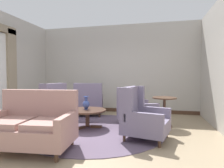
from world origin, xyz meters
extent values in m
plane|color=#9E896B|center=(0.00, 0.00, 0.00)|extent=(7.96, 7.96, 0.00)
cube|color=#BCB7AD|center=(0.00, 2.71, 1.54)|extent=(5.84, 0.08, 3.08)
cube|color=#BCB7AD|center=(-2.84, 0.81, 1.54)|extent=(0.08, 3.79, 3.08)
cube|color=#BCB7AD|center=(2.84, 0.81, 1.54)|extent=(0.08, 3.79, 3.08)
cube|color=#4C3323|center=(0.00, 2.65, 0.06)|extent=(5.68, 0.03, 0.12)
cylinder|color=#5B4C60|center=(0.00, 0.30, 0.01)|extent=(3.28, 3.28, 0.01)
cube|color=gray|center=(-2.72, 0.77, 1.34)|extent=(0.10, 0.32, 2.57)
cylinder|color=#4C3323|center=(-0.23, 0.39, 0.43)|extent=(0.91, 0.91, 0.04)
cylinder|color=#4C3323|center=(-0.23, 0.39, 0.23)|extent=(0.10, 0.10, 0.38)
cube|color=#4C3323|center=(-0.01, 0.41, 0.04)|extent=(0.28, 0.08, 0.07)
cube|color=#4C3323|center=(-0.32, 0.59, 0.04)|extent=(0.16, 0.28, 0.07)
cube|color=#4C3323|center=(-0.35, 0.20, 0.04)|extent=(0.20, 0.27, 0.07)
cylinder|color=#384C93|center=(-0.28, 0.42, 0.46)|extent=(0.10, 0.10, 0.02)
ellipsoid|color=#384C93|center=(-0.28, 0.42, 0.57)|extent=(0.17, 0.17, 0.19)
cylinder|color=#384C93|center=(-0.28, 0.42, 0.72)|extent=(0.07, 0.07, 0.10)
torus|color=#384C93|center=(-0.28, 0.42, 0.77)|extent=(0.13, 0.13, 0.02)
cube|color=tan|center=(-0.68, -1.18, 0.29)|extent=(1.51, 0.97, 0.30)
cube|color=tan|center=(-0.71, -0.83, 0.73)|extent=(1.44, 0.28, 0.58)
cube|color=tan|center=(-0.99, -1.25, 0.49)|extent=(0.63, 0.69, 0.10)
cube|color=tan|center=(-0.36, -1.19, 0.49)|extent=(0.63, 0.69, 0.10)
cube|color=tan|center=(-0.01, -1.17, 0.54)|extent=(0.18, 0.75, 0.21)
cylinder|color=#4C3323|center=(-0.03, -1.46, 0.07)|extent=(0.06, 0.06, 0.14)
cylinder|color=#4C3323|center=(-1.32, -0.90, 0.07)|extent=(0.06, 0.06, 0.14)
cylinder|color=#4C3323|center=(-0.09, -0.79, 0.07)|extent=(0.06, 0.06, 0.14)
cube|color=slate|center=(1.21, -0.14, 0.27)|extent=(1.00, 0.99, 0.26)
cube|color=slate|center=(0.87, -0.06, 0.73)|extent=(0.33, 0.83, 0.65)
cube|color=slate|center=(0.88, -0.43, 0.80)|extent=(0.22, 0.14, 0.49)
cube|color=slate|center=(1.04, 0.27, 0.80)|extent=(0.22, 0.14, 0.49)
cube|color=slate|center=(1.18, -0.50, 0.50)|extent=(0.74, 0.27, 0.20)
cube|color=slate|center=(1.34, 0.20, 0.50)|extent=(0.74, 0.27, 0.20)
cylinder|color=#4C3323|center=(1.47, -0.54, 0.07)|extent=(0.06, 0.06, 0.14)
cylinder|color=#4C3323|center=(1.62, 0.10, 0.07)|extent=(0.06, 0.06, 0.14)
cylinder|color=#4C3323|center=(0.81, -0.38, 0.07)|extent=(0.06, 0.06, 0.14)
cylinder|color=#4C3323|center=(0.96, 0.26, 0.07)|extent=(0.06, 0.06, 0.14)
cube|color=slate|center=(0.93, 0.83, 0.29)|extent=(1.13, 1.10, 0.29)
cube|color=slate|center=(0.59, 0.68, 0.70)|extent=(0.46, 0.81, 0.54)
cube|color=slate|center=(0.82, 0.39, 0.77)|extent=(0.22, 0.17, 0.41)
cube|color=slate|center=(0.53, 1.05, 0.77)|extent=(0.22, 0.17, 0.41)
cube|color=slate|center=(1.12, 0.52, 0.53)|extent=(0.74, 0.40, 0.19)
cube|color=slate|center=(0.83, 1.18, 0.53)|extent=(0.74, 0.40, 0.19)
cylinder|color=#4C3323|center=(1.39, 0.67, 0.07)|extent=(0.06, 0.06, 0.14)
cylinder|color=#4C3323|center=(1.12, 1.28, 0.07)|extent=(0.06, 0.06, 0.14)
cylinder|color=#4C3323|center=(0.74, 0.38, 0.07)|extent=(0.06, 0.06, 0.14)
cylinder|color=#4C3323|center=(0.47, 0.99, 0.07)|extent=(0.06, 0.06, 0.14)
cube|color=slate|center=(-1.47, 0.49, 0.28)|extent=(1.02, 0.90, 0.28)
cube|color=slate|center=(-1.11, 0.42, 0.75)|extent=(0.29, 0.75, 0.66)
cube|color=slate|center=(-1.13, 0.75, 0.83)|extent=(0.22, 0.14, 0.50)
cube|color=slate|center=(-1.26, 0.13, 0.83)|extent=(0.22, 0.14, 0.50)
cube|color=slate|center=(-1.46, 0.81, 0.52)|extent=(0.79, 0.26, 0.19)
cube|color=slate|center=(-1.59, 0.19, 0.52)|extent=(0.79, 0.26, 0.19)
cylinder|color=#4C3323|center=(-1.77, 0.85, 0.07)|extent=(0.06, 0.06, 0.14)
cylinder|color=#4C3323|center=(-1.89, 0.29, 0.07)|extent=(0.06, 0.06, 0.14)
cylinder|color=#4C3323|center=(-1.06, 0.70, 0.07)|extent=(0.06, 0.06, 0.14)
cylinder|color=#4C3323|center=(-1.18, 0.14, 0.07)|extent=(0.06, 0.06, 0.14)
cube|color=slate|center=(-0.70, 1.81, 0.29)|extent=(1.01, 0.97, 0.29)
cube|color=slate|center=(-0.63, 1.49, 0.74)|extent=(0.86, 0.33, 0.62)
cube|color=slate|center=(-0.28, 1.66, 0.82)|extent=(0.14, 0.22, 0.47)
cube|color=slate|center=(-1.01, 1.49, 0.82)|extent=(0.14, 0.22, 0.47)
cube|color=slate|center=(-0.35, 1.94, 0.54)|extent=(0.26, 0.70, 0.22)
cube|color=slate|center=(-1.08, 1.77, 0.54)|extent=(0.26, 0.70, 0.22)
cylinder|color=#4C3323|center=(-0.44, 2.19, 0.07)|extent=(0.06, 0.06, 0.14)
cylinder|color=#4C3323|center=(-1.11, 2.03, 0.07)|extent=(0.06, 0.06, 0.14)
cylinder|color=#4C3323|center=(-0.29, 1.58, 0.07)|extent=(0.06, 0.06, 0.14)
cylinder|color=#4C3323|center=(-0.97, 1.42, 0.07)|extent=(0.06, 0.06, 0.14)
cylinder|color=#4C3323|center=(1.61, 0.94, 0.73)|extent=(0.60, 0.60, 0.03)
cylinder|color=#4C3323|center=(1.61, 0.94, 0.36)|extent=(0.07, 0.07, 0.71)
cylinder|color=#4C3323|center=(1.61, 0.94, 0.02)|extent=(0.39, 0.39, 0.04)
camera|label=1|loc=(1.39, -3.94, 1.27)|focal=30.31mm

